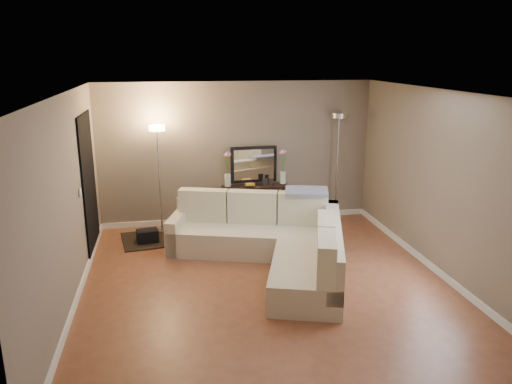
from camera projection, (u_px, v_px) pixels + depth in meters
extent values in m
cube|color=brown|center=(266.00, 284.00, 6.88)|extent=(5.00, 5.50, 0.01)
cube|color=white|center=(268.00, 92.00, 6.18)|extent=(5.00, 5.50, 0.01)
cube|color=#7B6F5E|center=(237.00, 153.00, 9.15)|extent=(5.00, 0.02, 2.60)
cube|color=#7B6F5E|center=(337.00, 287.00, 3.91)|extent=(5.00, 0.02, 2.60)
cube|color=#7B6F5E|center=(66.00, 203.00, 6.10)|extent=(0.02, 5.50, 2.60)
cube|color=#7B6F5E|center=(443.00, 185.00, 6.97)|extent=(0.02, 5.50, 2.60)
cube|color=white|center=(238.00, 218.00, 9.46)|extent=(5.00, 0.03, 0.10)
cube|color=white|center=(78.00, 296.00, 6.43)|extent=(0.03, 5.50, 0.10)
cube|color=white|center=(433.00, 267.00, 7.30)|extent=(0.03, 5.50, 0.10)
cube|color=black|center=(89.00, 184.00, 7.77)|extent=(0.02, 1.20, 2.20)
cube|color=white|center=(80.00, 193.00, 6.93)|extent=(0.02, 0.08, 0.12)
cube|color=beige|center=(254.00, 239.00, 7.96)|extent=(2.80, 1.66, 0.41)
cube|color=beige|center=(257.00, 216.00, 8.23)|extent=(2.58, 0.98, 0.57)
cube|color=beige|center=(178.00, 231.00, 8.09)|extent=(0.45, 0.93, 0.57)
cube|color=beige|center=(306.00, 276.00, 6.65)|extent=(1.36, 1.83, 0.41)
cube|color=beige|center=(333.00, 245.00, 6.97)|extent=(0.95, 2.49, 0.57)
cube|color=beige|center=(203.00, 205.00, 8.17)|extent=(0.82, 0.45, 0.53)
cube|color=beige|center=(253.00, 207.00, 8.08)|extent=(0.82, 0.45, 0.53)
cube|color=beige|center=(303.00, 209.00, 7.98)|extent=(0.82, 0.45, 0.53)
cube|color=beige|center=(326.00, 236.00, 6.78)|extent=(0.43, 0.77, 0.53)
cube|color=beige|center=(326.00, 258.00, 6.06)|extent=(0.43, 0.77, 0.53)
cube|color=gray|center=(307.00, 191.00, 7.92)|extent=(0.75, 0.54, 0.09)
cube|color=black|center=(255.00, 187.00, 9.08)|extent=(1.22, 0.36, 0.04)
cube|color=black|center=(227.00, 210.00, 8.94)|extent=(0.04, 0.04, 0.71)
cube|color=black|center=(224.00, 206.00, 9.19)|extent=(0.04, 0.04, 0.71)
cube|color=black|center=(287.00, 207.00, 9.17)|extent=(0.04, 0.04, 0.71)
cube|color=black|center=(283.00, 203.00, 9.41)|extent=(0.04, 0.04, 0.71)
cube|color=black|center=(255.00, 216.00, 9.23)|extent=(1.14, 0.33, 0.03)
cube|color=#BF3333|center=(229.00, 212.00, 9.10)|extent=(0.03, 0.15, 0.18)
cube|color=#3359A5|center=(231.00, 212.00, 9.11)|extent=(0.04, 0.15, 0.20)
cube|color=gold|center=(233.00, 211.00, 9.11)|extent=(0.04, 0.15, 0.21)
cube|color=#3F7F4C|center=(236.00, 212.00, 9.13)|extent=(0.05, 0.15, 0.18)
cube|color=#994C99|center=(238.00, 211.00, 9.13)|extent=(0.03, 0.15, 0.20)
cube|color=orange|center=(240.00, 211.00, 9.14)|extent=(0.04, 0.15, 0.21)
cube|color=#262626|center=(243.00, 212.00, 9.15)|extent=(0.04, 0.15, 0.18)
cube|color=#4C99B2|center=(245.00, 211.00, 9.16)|extent=(0.05, 0.15, 0.20)
cube|color=#B2A58C|center=(248.00, 210.00, 9.17)|extent=(0.03, 0.15, 0.21)
cube|color=brown|center=(250.00, 211.00, 9.18)|extent=(0.04, 0.15, 0.18)
cube|color=navy|center=(252.00, 210.00, 9.19)|extent=(0.04, 0.15, 0.20)
cube|color=gold|center=(255.00, 210.00, 9.19)|extent=(0.05, 0.15, 0.21)
cube|color=black|center=(254.00, 164.00, 9.12)|extent=(0.86, 0.06, 0.67)
cube|color=white|center=(254.00, 165.00, 9.10)|extent=(0.74, 0.03, 0.56)
cube|color=#C68822|center=(250.00, 184.00, 9.01)|extent=(0.17, 0.12, 0.04)
cube|color=black|center=(265.00, 182.00, 9.04)|extent=(0.09, 0.02, 0.12)
cube|color=black|center=(271.00, 182.00, 9.06)|extent=(0.07, 0.02, 0.10)
cylinder|color=silver|center=(228.00, 180.00, 8.93)|extent=(0.11, 0.11, 0.22)
cylinder|color=#38722D|center=(227.00, 166.00, 8.86)|extent=(0.09, 0.01, 0.38)
sphere|color=#E5598C|center=(225.00, 155.00, 8.80)|extent=(0.07, 0.07, 0.07)
cylinder|color=#38722D|center=(227.00, 166.00, 8.86)|extent=(0.05, 0.01, 0.41)
sphere|color=white|center=(226.00, 154.00, 8.80)|extent=(0.07, 0.07, 0.07)
cylinder|color=#38722D|center=(227.00, 165.00, 8.85)|extent=(0.01, 0.01, 0.43)
sphere|color=#598CE5|center=(227.00, 153.00, 8.80)|extent=(0.07, 0.07, 0.07)
cylinder|color=#38722D|center=(228.00, 166.00, 8.86)|extent=(0.05, 0.01, 0.39)
sphere|color=#E58C4C|center=(228.00, 155.00, 8.81)|extent=(0.07, 0.07, 0.07)
cylinder|color=#38722D|center=(228.00, 166.00, 8.86)|extent=(0.10, 0.01, 0.40)
sphere|color=#D866B2|center=(229.00, 154.00, 8.81)|extent=(0.07, 0.07, 0.07)
cylinder|color=silver|center=(283.00, 177.00, 9.13)|extent=(0.11, 0.11, 0.22)
cylinder|color=#38722D|center=(282.00, 164.00, 9.06)|extent=(0.09, 0.01, 0.38)
sphere|color=#E5598C|center=(281.00, 153.00, 9.01)|extent=(0.07, 0.07, 0.07)
cylinder|color=#38722D|center=(283.00, 163.00, 9.06)|extent=(0.05, 0.01, 0.41)
sphere|color=white|center=(282.00, 152.00, 9.00)|extent=(0.07, 0.07, 0.07)
cylinder|color=#38722D|center=(283.00, 163.00, 9.06)|extent=(0.01, 0.01, 0.43)
sphere|color=#598CE5|center=(283.00, 151.00, 9.00)|extent=(0.07, 0.07, 0.07)
cylinder|color=#38722D|center=(283.00, 163.00, 9.07)|extent=(0.05, 0.01, 0.39)
sphere|color=#E58C4C|center=(284.00, 153.00, 9.02)|extent=(0.07, 0.07, 0.07)
cylinder|color=#38722D|center=(284.00, 163.00, 9.07)|extent=(0.10, 0.01, 0.40)
sphere|color=#D866B2|center=(285.00, 152.00, 9.02)|extent=(0.07, 0.07, 0.07)
cylinder|color=silver|center=(162.00, 230.00, 8.92)|extent=(0.28, 0.28, 0.03)
cylinder|color=silver|center=(160.00, 182.00, 8.68)|extent=(0.03, 0.03, 1.80)
cylinder|color=#FFBF72|center=(157.00, 128.00, 8.43)|extent=(0.30, 0.30, 0.08)
cylinder|color=silver|center=(335.00, 218.00, 9.59)|extent=(0.29, 0.29, 0.03)
cylinder|color=silver|center=(337.00, 169.00, 9.33)|extent=(0.03, 0.03, 1.93)
cylinder|color=silver|center=(339.00, 115.00, 9.06)|extent=(0.31, 0.31, 0.09)
cube|color=black|center=(160.00, 238.00, 8.57)|extent=(1.36, 1.10, 0.02)
cube|color=black|center=(148.00, 236.00, 8.38)|extent=(0.38, 0.30, 0.23)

